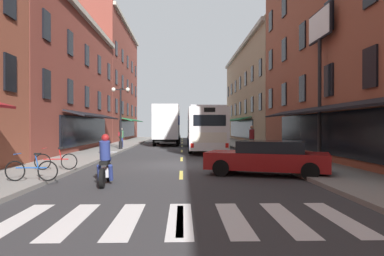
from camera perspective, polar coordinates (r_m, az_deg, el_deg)
ground_plane at (r=17.23m, az=-1.75°, el=-6.24°), size 34.80×80.00×0.10m
lane_centre_dashes at (r=16.97m, az=-1.75°, el=-6.16°), size 0.14×73.90×0.01m
crosswalk_near at (r=7.37m, az=-1.99°, el=-14.73°), size 7.10×2.80×0.01m
sidewalk_left at (r=18.21m, az=-20.74°, el=-5.53°), size 3.00×80.00×0.14m
sidewalk_right at (r=18.18m, az=17.29°, el=-5.53°), size 3.00×80.00×0.14m
billboard_sign at (r=19.28m, az=20.24°, el=12.44°), size 0.40×2.74×7.69m
transit_bus at (r=27.97m, az=2.01°, el=-0.07°), size 2.72×12.37×3.30m
box_truck at (r=34.75m, az=-4.10°, el=0.45°), size 2.58×6.93×3.95m
sedan_near at (r=13.85m, az=12.31°, el=-4.77°), size 4.95×3.23×1.34m
sedan_mid at (r=46.34m, az=-3.17°, el=-1.19°), size 2.00×4.65×1.39m
motorcycle_rider at (r=11.74m, az=-14.04°, el=-5.60°), size 0.62×2.07×1.66m
bicycle_near at (r=15.19m, az=-21.45°, el=-5.05°), size 1.71×0.48×0.91m
bicycle_mid at (r=12.39m, az=-24.87°, el=-6.27°), size 1.71×0.48×0.91m
pedestrian_near at (r=29.87m, az=-11.55°, el=-1.45°), size 0.40×0.52×1.63m
pedestrian_mid at (r=24.84m, az=9.80°, el=-1.63°), size 0.36×0.36×1.81m
street_lamp_twin at (r=27.49m, az=-11.65°, el=2.15°), size 1.42×0.32×4.78m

